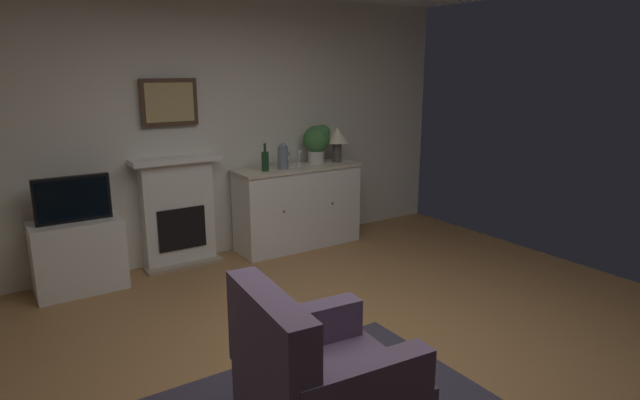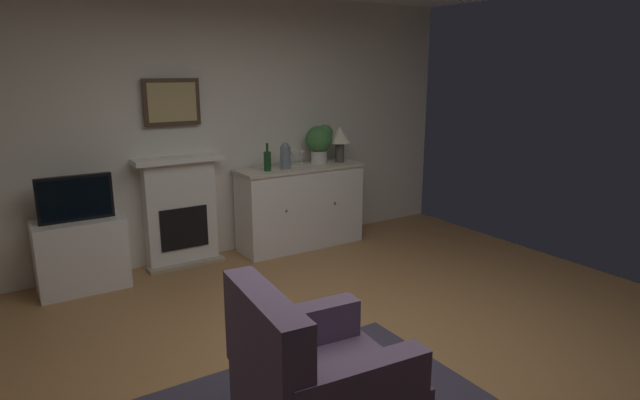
% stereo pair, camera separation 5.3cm
% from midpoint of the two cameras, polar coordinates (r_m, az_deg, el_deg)
% --- Properties ---
extents(ground_plane, '(6.01, 5.51, 0.10)m').
position_cam_midpoint_polar(ground_plane, '(3.77, 4.67, -18.01)').
color(ground_plane, '#9E7042').
rests_on(ground_plane, ground).
extents(wall_rear, '(6.01, 0.06, 2.68)m').
position_cam_midpoint_polar(wall_rear, '(5.63, -12.49, 7.45)').
color(wall_rear, silver).
rests_on(wall_rear, ground_plane).
extents(fireplace_unit, '(0.87, 0.30, 1.10)m').
position_cam_midpoint_polar(fireplace_unit, '(5.53, -15.18, -1.19)').
color(fireplace_unit, white).
rests_on(fireplace_unit, ground_plane).
extents(framed_picture, '(0.55, 0.04, 0.45)m').
position_cam_midpoint_polar(framed_picture, '(5.40, -16.07, 10.00)').
color(framed_picture, '#473323').
extents(sideboard_cabinet, '(1.41, 0.49, 0.90)m').
position_cam_midpoint_polar(sideboard_cabinet, '(5.91, -2.63, -0.70)').
color(sideboard_cabinet, white).
rests_on(sideboard_cabinet, ground_plane).
extents(table_lamp, '(0.26, 0.26, 0.40)m').
position_cam_midpoint_polar(table_lamp, '(6.06, 1.60, 6.70)').
color(table_lamp, '#4C4742').
rests_on(table_lamp, sideboard_cabinet).
extents(wine_bottle, '(0.08, 0.08, 0.29)m').
position_cam_midpoint_polar(wine_bottle, '(5.56, -6.16, 4.18)').
color(wine_bottle, '#193F1E').
rests_on(wine_bottle, sideboard_cabinet).
extents(wine_glass_left, '(0.07, 0.07, 0.16)m').
position_cam_midpoint_polar(wine_glass_left, '(5.79, -3.46, 4.77)').
color(wine_glass_left, silver).
rests_on(wine_glass_left, sideboard_cabinet).
extents(wine_glass_center, '(0.07, 0.07, 0.16)m').
position_cam_midpoint_polar(wine_glass_center, '(5.84, -2.50, 4.86)').
color(wine_glass_center, silver).
rests_on(wine_glass_center, sideboard_cabinet).
extents(vase_decorative, '(0.11, 0.11, 0.28)m').
position_cam_midpoint_polar(vase_decorative, '(5.65, -4.26, 4.70)').
color(vase_decorative, slate).
rests_on(vase_decorative, sideboard_cabinet).
extents(tv_cabinet, '(0.75, 0.42, 0.65)m').
position_cam_midpoint_polar(tv_cabinet, '(5.24, -24.64, -5.43)').
color(tv_cabinet, white).
rests_on(tv_cabinet, ground_plane).
extents(tv_set, '(0.62, 0.07, 0.40)m').
position_cam_midpoint_polar(tv_set, '(5.08, -25.18, 0.08)').
color(tv_set, black).
rests_on(tv_set, tv_cabinet).
extents(potted_plant_small, '(0.30, 0.30, 0.43)m').
position_cam_midpoint_polar(potted_plant_small, '(5.96, -0.56, 6.37)').
color(potted_plant_small, beige).
rests_on(potted_plant_small, sideboard_cabinet).
extents(armchair, '(0.87, 0.84, 0.92)m').
position_cam_midpoint_polar(armchair, '(2.88, -0.69, -18.87)').
color(armchair, '#604C66').
rests_on(armchair, ground_plane).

